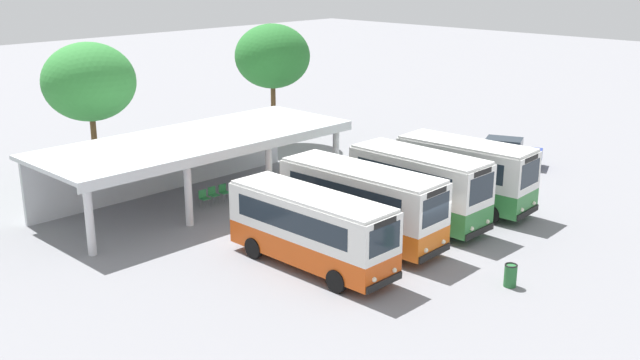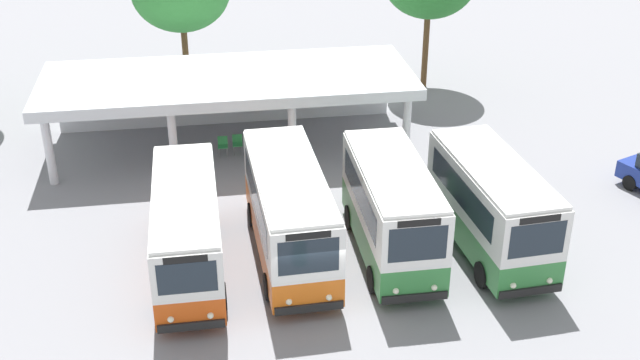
% 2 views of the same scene
% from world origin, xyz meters
% --- Properties ---
extents(ground_plane, '(180.00, 180.00, 0.00)m').
position_xyz_m(ground_plane, '(0.00, 0.00, 0.00)').
color(ground_plane, gray).
extents(city_bus_nearest_orange, '(2.26, 7.67, 3.10)m').
position_xyz_m(city_bus_nearest_orange, '(-3.91, 2.56, 1.72)').
color(city_bus_nearest_orange, black).
rests_on(city_bus_nearest_orange, ground).
extents(city_bus_second_in_row, '(2.56, 7.86, 3.35)m').
position_xyz_m(city_bus_second_in_row, '(-0.42, 2.96, 1.85)').
color(city_bus_second_in_row, black).
rests_on(city_bus_second_in_row, ground).
extents(city_bus_middle_cream, '(2.39, 6.81, 3.46)m').
position_xyz_m(city_bus_middle_cream, '(3.08, 2.49, 1.90)').
color(city_bus_middle_cream, black).
rests_on(city_bus_middle_cream, ground).
extents(city_bus_fourth_amber, '(2.71, 6.98, 3.38)m').
position_xyz_m(city_bus_fourth_amber, '(6.58, 2.27, 1.86)').
color(city_bus_fourth_amber, black).
rests_on(city_bus_fourth_amber, ground).
extents(parked_car_flank, '(3.16, 4.38, 1.62)m').
position_xyz_m(parked_car_flank, '(15.14, 4.98, 0.83)').
color(parked_car_flank, black).
rests_on(parked_car_flank, ground).
extents(terminal_canopy, '(16.29, 6.23, 3.40)m').
position_xyz_m(terminal_canopy, '(-1.92, 13.30, 2.68)').
color(terminal_canopy, silver).
rests_on(terminal_canopy, ground).
extents(waiting_chair_end_by_column, '(0.46, 0.46, 0.86)m').
position_xyz_m(waiting_chair_end_by_column, '(-2.34, 11.70, 0.52)').
color(waiting_chair_end_by_column, slate).
rests_on(waiting_chair_end_by_column, ground).
extents(waiting_chair_second_from_end, '(0.46, 0.46, 0.86)m').
position_xyz_m(waiting_chair_second_from_end, '(-1.68, 11.79, 0.52)').
color(waiting_chair_second_from_end, slate).
rests_on(waiting_chair_second_from_end, ground).
extents(waiting_chair_middle_seat, '(0.46, 0.46, 0.86)m').
position_xyz_m(waiting_chair_middle_seat, '(-1.02, 11.76, 0.52)').
color(waiting_chair_middle_seat, slate).
rests_on(waiting_chair_middle_seat, ground).
extents(roadside_tree_behind_canopy, '(4.98, 4.98, 7.71)m').
position_xyz_m(roadside_tree_behind_canopy, '(-3.78, 19.51, 5.58)').
color(roadside_tree_behind_canopy, brown).
rests_on(roadside_tree_behind_canopy, ground).
extents(roadside_tree_east_of_canopy, '(4.88, 4.88, 7.96)m').
position_xyz_m(roadside_tree_east_of_canopy, '(8.84, 18.75, 5.87)').
color(roadside_tree_east_of_canopy, brown).
rests_on(roadside_tree_east_of_canopy, ground).
extents(litter_bin_apron, '(0.49, 0.49, 0.90)m').
position_xyz_m(litter_bin_apron, '(0.06, -4.15, 0.46)').
color(litter_bin_apron, '#266633').
rests_on(litter_bin_apron, ground).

